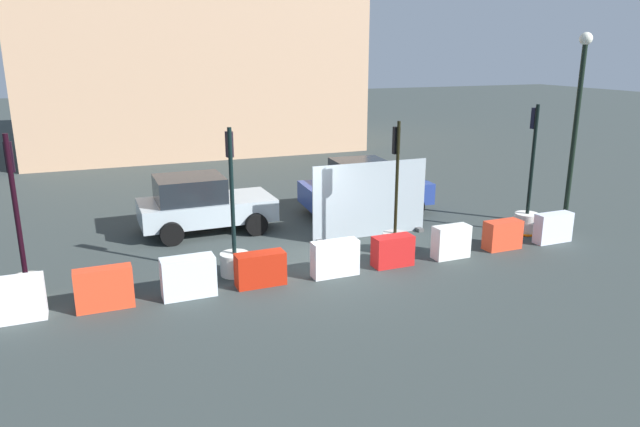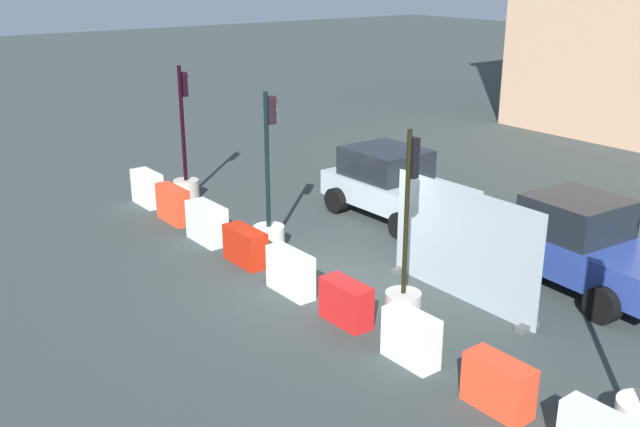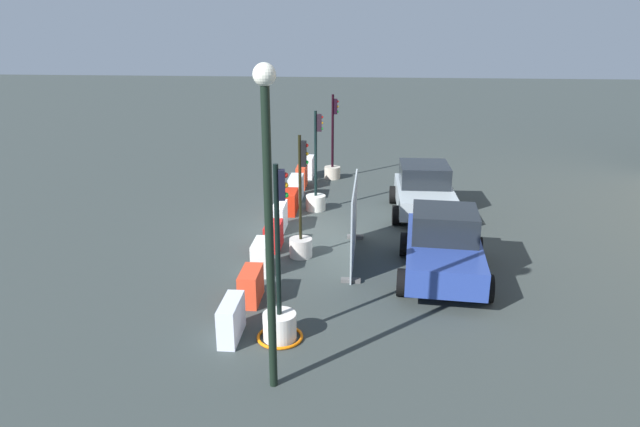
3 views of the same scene
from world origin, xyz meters
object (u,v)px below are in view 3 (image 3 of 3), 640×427
construction_barrier_2 (296,188)px  construction_barrier_7 (251,286)px  traffic_light_3 (280,315)px  construction_barrier_0 (308,167)px  construction_barrier_5 (274,236)px  street_lamp_post (268,200)px  traffic_light_0 (333,164)px  traffic_light_2 (301,237)px  traffic_light_1 (316,194)px  car_blue_estate (443,246)px  construction_barrier_8 (231,320)px  car_silver_hatchback (424,190)px  construction_barrier_6 (261,257)px  construction_barrier_4 (280,217)px  construction_barrier_3 (290,202)px  construction_barrier_1 (302,177)px

construction_barrier_2 → construction_barrier_7: size_ratio=1.14×
traffic_light_3 → construction_barrier_7: size_ratio=3.66×
traffic_light_3 → construction_barrier_0: traffic_light_3 is taller
construction_barrier_5 → street_lamp_post: street_lamp_post is taller
traffic_light_0 → traffic_light_2: size_ratio=1.03×
traffic_light_1 → street_lamp_post: 10.70m
traffic_light_3 → car_blue_estate: bearing=133.7°
construction_barrier_8 → car_silver_hatchback: bearing=152.5°
traffic_light_3 → street_lamp_post: size_ratio=0.66×
traffic_light_0 → construction_barrier_7: size_ratio=3.51×
construction_barrier_2 → construction_barrier_8: construction_barrier_2 is taller
construction_barrier_6 → street_lamp_post: street_lamp_post is taller
construction_barrier_6 → car_silver_hatchback: 7.20m
traffic_light_2 → traffic_light_0: bearing=178.6°
construction_barrier_4 → construction_barrier_2: bearing=179.1°
construction_barrier_3 → construction_barrier_6: construction_barrier_6 is taller
construction_barrier_5 → traffic_light_2: bearing=58.9°
construction_barrier_0 → traffic_light_1: bearing=10.2°
traffic_light_3 → construction_barrier_8: traffic_light_3 is taller
traffic_light_2 → construction_barrier_1: (-7.23, -0.91, -0.14)m
construction_barrier_6 → construction_barrier_1: bearing=-180.0°
traffic_light_0 → construction_barrier_1: size_ratio=3.10×
construction_barrier_4 → construction_barrier_5: construction_barrier_4 is taller
construction_barrier_6 → construction_barrier_8: bearing=0.7°
traffic_light_0 → construction_barrier_0: (-0.11, -1.07, -0.18)m
construction_barrier_1 → construction_barrier_3: (3.32, 0.03, -0.06)m
construction_barrier_3 → construction_barrier_5: size_ratio=1.11×
construction_barrier_0 → construction_barrier_6: (10.00, -0.05, -0.02)m
construction_barrier_3 → street_lamp_post: (9.91, 1.16, 3.10)m
traffic_light_0 → car_blue_estate: size_ratio=0.85×
construction_barrier_6 → car_blue_estate: size_ratio=0.23×
traffic_light_2 → construction_barrier_2: traffic_light_2 is taller
traffic_light_2 → construction_barrier_5: traffic_light_2 is taller
traffic_light_1 → traffic_light_2: bearing=0.4°
traffic_light_0 → street_lamp_post: 15.03m
construction_barrier_7 → car_silver_hatchback: (-7.17, 4.55, 0.43)m
construction_barrier_5 → car_silver_hatchback: size_ratio=0.26×
construction_barrier_6 → construction_barrier_7: (1.68, 0.09, -0.04)m
construction_barrier_4 → car_silver_hatchback: bearing=115.6°
construction_barrier_2 → construction_barrier_6: (6.65, 0.00, -0.02)m
traffic_light_2 → traffic_light_3: size_ratio=0.93×
traffic_light_2 → construction_barrier_4: (-2.11, -0.96, -0.16)m
traffic_light_0 → traffic_light_1: 4.47m
traffic_light_0 → traffic_light_2: bearing=-1.4°
traffic_light_2 → car_silver_hatchback: size_ratio=0.89×
construction_barrier_3 → construction_barrier_2: bearing=-179.0°
construction_barrier_2 → construction_barrier_4: construction_barrier_2 is taller
traffic_light_1 → street_lamp_post: bearing=1.7°
construction_barrier_0 → construction_barrier_5: size_ratio=1.06×
traffic_light_3 → construction_barrier_7: bearing=-149.2°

